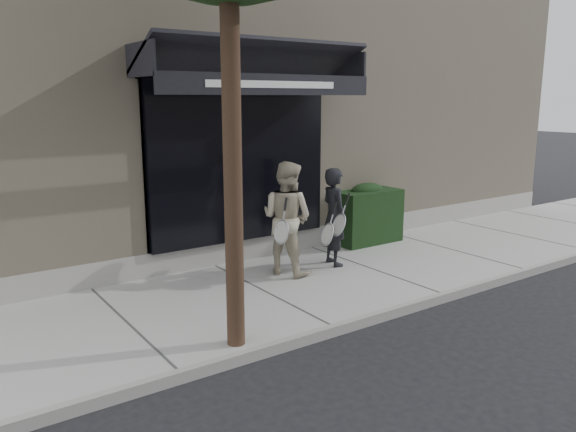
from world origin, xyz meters
TOP-DOWN VIEW (x-y plane):
  - ground at (0.00, 0.00)m, footprint 80.00×80.00m
  - sidewalk at (0.00, 0.00)m, footprint 20.00×3.00m
  - curb at (0.00, -1.55)m, footprint 20.00×0.10m
  - building_facade at (-0.01, 4.96)m, footprint 14.30×8.04m
  - hedge at (1.10, 1.25)m, footprint 1.30×0.70m
  - pedestrian_front at (-0.36, 0.44)m, footprint 0.77×0.83m
  - pedestrian_back at (-1.25, 0.51)m, footprint 0.94×1.05m

SIDE VIEW (x-z plane):
  - ground at x=0.00m, z-range 0.00..0.00m
  - sidewalk at x=0.00m, z-range 0.00..0.12m
  - curb at x=0.00m, z-range 0.00..0.14m
  - hedge at x=1.10m, z-range 0.09..1.23m
  - pedestrian_front at x=-0.36m, z-range 0.12..1.72m
  - pedestrian_back at x=-1.25m, z-range 0.12..1.88m
  - building_facade at x=-0.01m, z-range -0.08..5.56m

